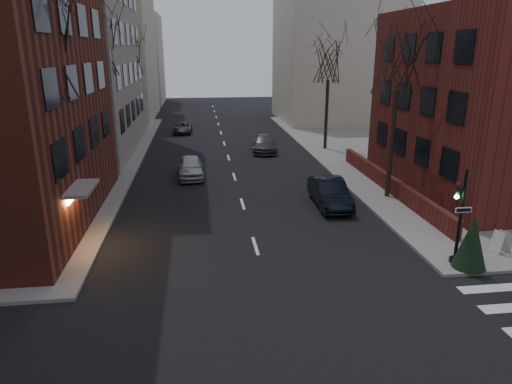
# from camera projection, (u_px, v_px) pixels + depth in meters

# --- Properties ---
(building_right_brick) EXTENTS (12.00, 14.00, 11.00)m
(building_right_brick) POSITION_uv_depth(u_px,v_px,m) (508.00, 103.00, 27.91)
(building_right_brick) COLOR #5D201B
(building_right_brick) RESTS_ON ground
(low_wall_right) EXTENTS (0.35, 16.00, 1.00)m
(low_wall_right) POSITION_uv_depth(u_px,v_px,m) (389.00, 183.00, 28.50)
(low_wall_right) COLOR #5D201B
(low_wall_right) RESTS_ON sidewalk_far_right
(building_distant_la) EXTENTS (14.00, 16.00, 18.00)m
(building_distant_la) POSITION_uv_depth(u_px,v_px,m) (94.00, 46.00, 57.16)
(building_distant_la) COLOR beige
(building_distant_la) RESTS_ON ground
(building_distant_ra) EXTENTS (14.00, 14.00, 16.00)m
(building_distant_ra) POSITION_uv_depth(u_px,v_px,m) (337.00, 55.00, 56.32)
(building_distant_ra) COLOR beige
(building_distant_ra) RESTS_ON ground
(building_distant_lb) EXTENTS (10.00, 12.00, 14.00)m
(building_distant_lb) POSITION_uv_depth(u_px,v_px,m) (130.00, 60.00, 74.09)
(building_distant_lb) COLOR beige
(building_distant_lb) RESTS_ON ground
(traffic_signal) EXTENTS (0.76, 0.44, 4.00)m
(traffic_signal) POSITION_uv_depth(u_px,v_px,m) (458.00, 223.00, 18.48)
(traffic_signal) COLOR black
(traffic_signal) RESTS_ON sidewalk_far_right
(tree_left_a) EXTENTS (4.18, 4.18, 10.26)m
(tree_left_a) POSITION_uv_depth(u_px,v_px,m) (43.00, 53.00, 19.25)
(tree_left_a) COLOR #2D231C
(tree_left_a) RESTS_ON sidewalk_far_left
(tree_left_b) EXTENTS (4.40, 4.40, 10.80)m
(tree_left_b) POSITION_uv_depth(u_px,v_px,m) (99.00, 45.00, 30.48)
(tree_left_b) COLOR #2D231C
(tree_left_b) RESTS_ON sidewalk_far_left
(tree_left_c) EXTENTS (3.96, 3.96, 9.72)m
(tree_left_c) POSITION_uv_depth(u_px,v_px,m) (129.00, 56.00, 43.99)
(tree_left_c) COLOR #2D231C
(tree_left_c) RESTS_ON sidewalk_far_left
(tree_right_a) EXTENTS (3.96, 3.96, 9.72)m
(tree_right_a) POSITION_uv_depth(u_px,v_px,m) (399.00, 61.00, 25.28)
(tree_right_a) COLOR #2D231C
(tree_right_a) RESTS_ON sidewalk_far_right
(tree_right_b) EXTENTS (3.74, 3.74, 9.18)m
(tree_right_b) POSITION_uv_depth(u_px,v_px,m) (329.00, 62.00, 38.66)
(tree_right_b) COLOR #2D231C
(tree_right_b) RESTS_ON sidewalk_far_right
(streetlamp_near) EXTENTS (0.36, 0.36, 6.28)m
(streetlamp_near) POSITION_uv_depth(u_px,v_px,m) (104.00, 124.00, 28.16)
(streetlamp_near) COLOR black
(streetlamp_near) RESTS_ON sidewalk_far_left
(streetlamp_far) EXTENTS (0.36, 0.36, 6.28)m
(streetlamp_far) POSITION_uv_depth(u_px,v_px,m) (141.00, 94.00, 47.09)
(streetlamp_far) COLOR black
(streetlamp_far) RESTS_ON sidewalk_far_left
(parked_sedan) EXTENTS (1.76, 4.79, 1.57)m
(parked_sedan) POSITION_uv_depth(u_px,v_px,m) (330.00, 193.00, 26.11)
(parked_sedan) COLOR black
(parked_sedan) RESTS_ON ground
(car_lane_silver) EXTENTS (1.94, 4.43, 1.49)m
(car_lane_silver) POSITION_uv_depth(u_px,v_px,m) (190.00, 167.00, 31.97)
(car_lane_silver) COLOR #AAA9AF
(car_lane_silver) RESTS_ON ground
(car_lane_gray) EXTENTS (2.66, 5.18, 1.44)m
(car_lane_gray) POSITION_uv_depth(u_px,v_px,m) (265.00, 143.00, 40.09)
(car_lane_gray) COLOR #3B3B40
(car_lane_gray) RESTS_ON ground
(car_lane_far) EXTENTS (2.04, 4.10, 1.12)m
(car_lane_far) POSITION_uv_depth(u_px,v_px,m) (183.00, 128.00, 49.07)
(car_lane_far) COLOR #3E3E43
(car_lane_far) RESTS_ON ground
(sandwich_board) EXTENTS (0.54, 0.68, 0.98)m
(sandwich_board) POSITION_uv_depth(u_px,v_px,m) (501.00, 242.00, 19.83)
(sandwich_board) COLOR silver
(sandwich_board) RESTS_ON sidewalk_far_right
(evergreen_shrub) EXTENTS (1.73, 1.73, 2.21)m
(evergreen_shrub) POSITION_uv_depth(u_px,v_px,m) (472.00, 242.00, 18.26)
(evergreen_shrub) COLOR black
(evergreen_shrub) RESTS_ON sidewalk_far_right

